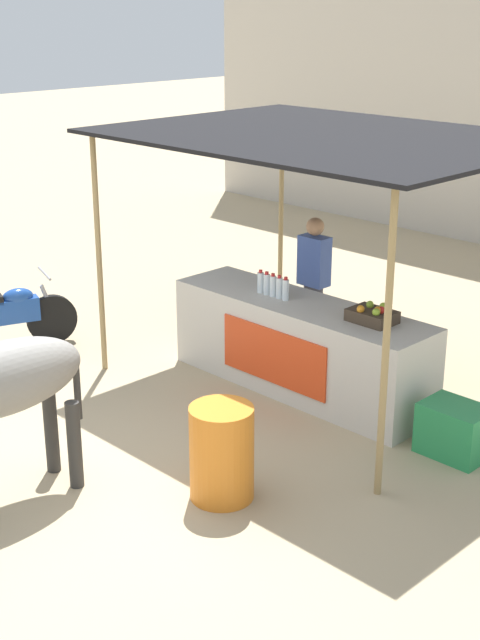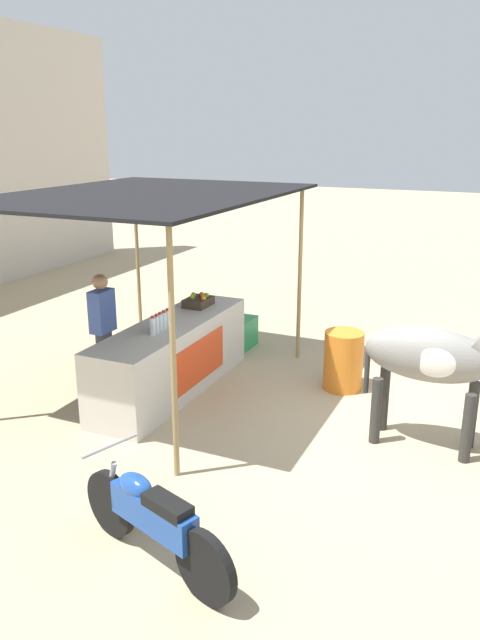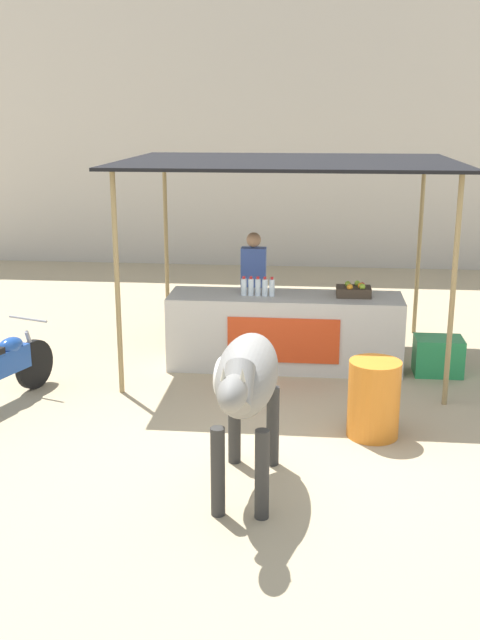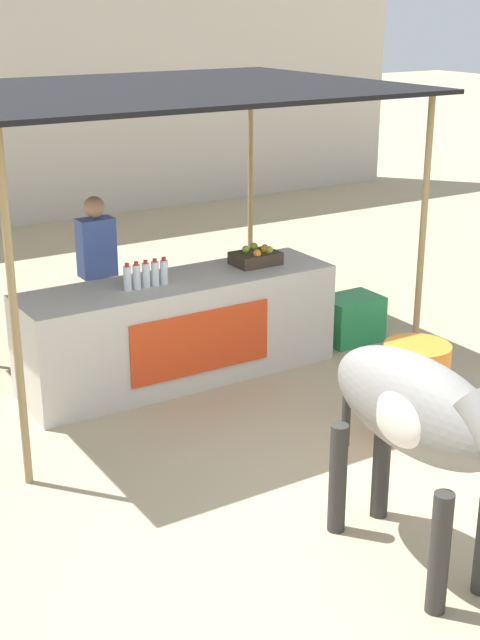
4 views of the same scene
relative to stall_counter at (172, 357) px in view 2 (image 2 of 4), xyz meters
name	(u,v)px [view 2 (image 2 of 4)]	position (x,y,z in m)	size (l,w,h in m)	color
ground_plane	(328,419)	(0.00, -2.20, -0.48)	(60.00, 60.00, 0.00)	tan
stall_counter	(172,357)	(0.00, 0.00, 0.00)	(3.00, 0.82, 0.96)	beige
stall_awning	(146,201)	(0.00, 0.30, 2.06)	(4.20, 3.20, 2.65)	black
water_bottle_row	(160,322)	(-0.35, -0.05, 0.59)	(0.43, 0.07, 0.25)	silver
fruit_crate	(199,301)	(0.87, 0.05, 0.55)	(0.44, 0.32, 0.18)	#3F3326
vendor_behind_counter	(104,334)	(-0.47, 0.75, 0.37)	(0.34, 0.22, 1.65)	#383842
cooler_box	(239,333)	(1.96, -0.10, -0.24)	(0.60, 0.44, 0.48)	#268C4C
water_barrel	(343,360)	(1.00, -2.09, -0.07)	(0.53, 0.53, 0.81)	orange
cow	(435,360)	(-0.19, -3.40, 0.55)	(0.56, 1.83, 1.44)	gray
motorcycle_parked	(152,518)	(-3.16, -1.64, -0.05)	(0.78, 1.73, 0.90)	black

